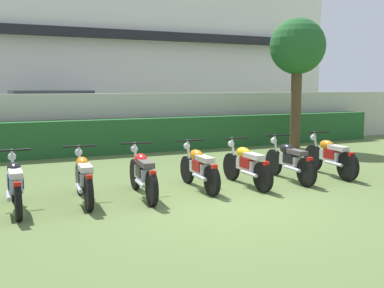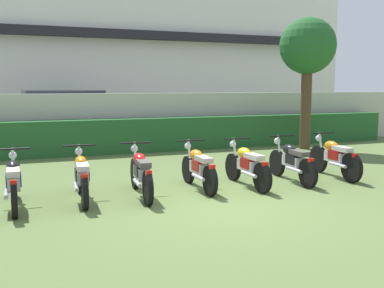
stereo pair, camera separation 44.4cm
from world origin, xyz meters
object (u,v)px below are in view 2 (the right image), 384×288
Objects in this scene: motorcycle_in_row_6 at (334,157)px; motorcycle_in_row_5 at (292,161)px; motorcycle_in_row_4 at (247,165)px; tree_near_inspector at (308,49)px; motorcycle_in_row_1 at (82,176)px; parked_car at (68,117)px; motorcycle_in_row_2 at (141,173)px; motorcycle_in_row_0 at (14,182)px; motorcycle_in_row_3 at (199,167)px.

motorcycle_in_row_5 is at bearing 96.05° from motorcycle_in_row_6.
tree_near_inspector is at bearing -46.45° from motorcycle_in_row_4.
parked_car is at bearing -0.97° from motorcycle_in_row_1.
motorcycle_in_row_1 reaches higher than motorcycle_in_row_4.
parked_car is 9.29m from motorcycle_in_row_4.
motorcycle_in_row_2 is 4.51m from motorcycle_in_row_6.
motorcycle_in_row_4 is 0.98× the size of motorcycle_in_row_6.
motorcycle_in_row_4 is at bearing -87.49° from motorcycle_in_row_1.
motorcycle_in_row_1 is at bearing -86.99° from motorcycle_in_row_0.
motorcycle_in_row_6 is at bearing -65.15° from parked_car.
motorcycle_in_row_1 is at bearing 90.54° from motorcycle_in_row_2.
motorcycle_in_row_3 is 1.02m from motorcycle_in_row_4.
tree_near_inspector is (7.05, -4.62, 2.29)m from parked_car.
motorcycle_in_row_3 is (1.60, -8.77, -0.50)m from parked_car.
motorcycle_in_row_6 is (1.16, 0.05, 0.01)m from motorcycle_in_row_5.
motorcycle_in_row_6 reaches higher than motorcycle_in_row_1.
motorcycle_in_row_6 reaches higher than motorcycle_in_row_0.
motorcycle_in_row_5 is at bearing -128.14° from tree_near_inspector.
motorcycle_in_row_5 is (4.42, 0.01, 0.00)m from motorcycle_in_row_1.
motorcycle_in_row_1 is 0.99× the size of motorcycle_in_row_6.
parked_car reaches higher than motorcycle_in_row_2.
motorcycle_in_row_5 reaches higher than motorcycle_in_row_0.
motorcycle_in_row_4 is (3.30, -0.05, -0.00)m from motorcycle_in_row_1.
motorcycle_in_row_2 reaches higher than motorcycle_in_row_1.
motorcycle_in_row_3 is (2.29, 0.08, -0.01)m from motorcycle_in_row_1.
motorcycle_in_row_1 is at bearing -151.31° from tree_near_inspector.
motorcycle_in_row_0 is at bearing -154.12° from tree_near_inspector.
motorcycle_in_row_3 is at bearing -83.94° from parked_car.
parked_car is 10.07m from motorcycle_in_row_6.
motorcycle_in_row_1 is 1.07m from motorcycle_in_row_2.
motorcycle_in_row_1 is (-7.73, -4.23, -2.78)m from tree_near_inspector.
motorcycle_in_row_3 is at bearing -84.57° from motorcycle_in_row_1.
motorcycle_in_row_0 is at bearing 89.67° from motorcycle_in_row_4.
motorcycle_in_row_6 is at bearing -87.40° from motorcycle_in_row_4.
motorcycle_in_row_0 is 1.04× the size of motorcycle_in_row_4.
motorcycle_in_row_0 is 4.43m from motorcycle_in_row_4.
parked_car reaches higher than motorcycle_in_row_1.
motorcycle_in_row_1 is at bearing -98.70° from parked_car.
tree_near_inspector is 8.41m from motorcycle_in_row_2.
motorcycle_in_row_3 is (-5.45, -4.15, -2.78)m from tree_near_inspector.
motorcycle_in_row_0 and motorcycle_in_row_4 have the same top height.
motorcycle_in_row_5 is at bearing -71.37° from parked_car.
motorcycle_in_row_0 is 1.01× the size of motorcycle_in_row_6.
motorcycle_in_row_2 is (1.07, -0.07, 0.00)m from motorcycle_in_row_1.
tree_near_inspector is 5.44m from motorcycle_in_row_6.
tree_near_inspector reaches higher than motorcycle_in_row_0.
motorcycle_in_row_2 reaches higher than motorcycle_in_row_0.
motorcycle_in_row_4 is 0.97× the size of motorcycle_in_row_5.
motorcycle_in_row_0 is 1.02× the size of motorcycle_in_row_1.
parked_car reaches higher than motorcycle_in_row_0.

